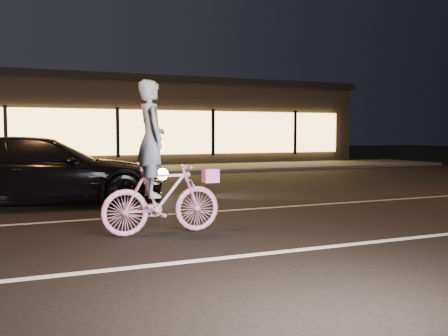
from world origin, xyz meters
name	(u,v)px	position (x,y,z in m)	size (l,w,h in m)	color
ground	(291,227)	(0.00, 0.00, 0.00)	(90.00, 90.00, 0.00)	black
lane_stripe_near	(347,245)	(0.00, -1.50, 0.00)	(60.00, 0.12, 0.01)	silver
lane_stripe_far	(241,210)	(0.00, 2.00, 0.00)	(60.00, 0.10, 0.01)	gray
sidewalk	(127,170)	(0.00, 13.00, 0.06)	(30.00, 4.00, 0.12)	#383533
storefront	(102,122)	(0.00, 18.97, 2.15)	(25.40, 8.42, 4.20)	black
cyclist	(159,180)	(-2.20, 0.25, 0.84)	(1.88, 0.65, 2.36)	#F23480
sedan	(42,172)	(-3.71, 4.08, 0.75)	(5.31, 2.54, 1.49)	black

